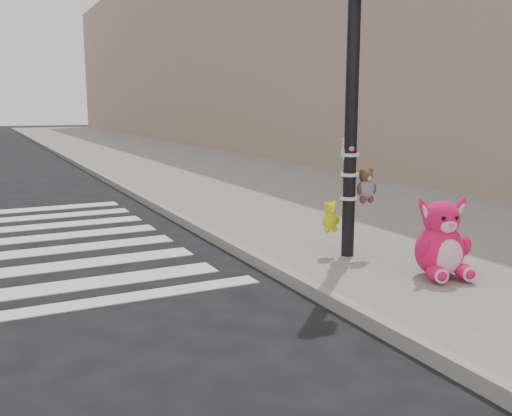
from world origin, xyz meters
TOP-DOWN VIEW (x-y plane):
  - ground at (0.00, 0.00)m, footprint 120.00×120.00m
  - sidewalk_near at (5.00, 10.00)m, footprint 7.00×80.00m
  - curb_edge at (1.55, 10.00)m, footprint 0.12×80.00m
  - bld_near at (10.50, 20.00)m, footprint 5.00×60.00m
  - signal_pole at (2.62, 1.82)m, footprint 0.71×0.50m
  - pink_bunny at (2.99, 0.57)m, footprint 0.71×0.79m
  - red_teddy at (3.40, 0.97)m, footprint 0.18×0.16m

SIDE VIEW (x-z plane):
  - ground at x=0.00m, z-range 0.00..0.00m
  - sidewalk_near at x=5.00m, z-range 0.00..0.14m
  - curb_edge at x=1.55m, z-range -0.01..0.15m
  - red_teddy at x=3.40m, z-range 0.14..0.36m
  - pink_bunny at x=2.99m, z-range 0.06..0.98m
  - signal_pole at x=2.62m, z-range -0.26..3.74m
  - bld_near at x=10.50m, z-range 0.00..10.00m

